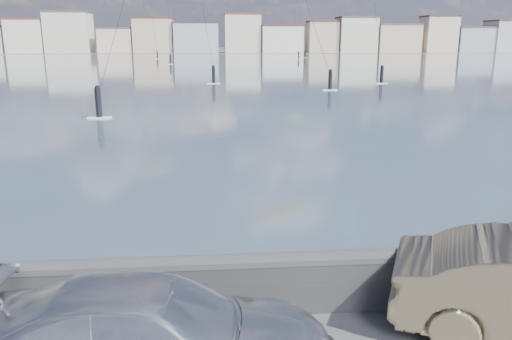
{
  "coord_description": "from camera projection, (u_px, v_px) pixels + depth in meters",
  "views": [
    {
      "loc": [
        0.25,
        -5.03,
        4.56
      ],
      "look_at": [
        1.0,
        4.0,
        2.2
      ],
      "focal_mm": 35.0,
      "sensor_mm": 36.0,
      "label": 1
    }
  ],
  "objects": [
    {
      "name": "far_shore_strip",
      "position": [
        213.0,
        52.0,
        198.86
      ],
      "size": [
        500.0,
        60.0,
        0.0
      ],
      "primitive_type": "cube",
      "color": "#4C473D",
      "rests_on": "ground"
    },
    {
      "name": "bay_water",
      "position": [
        213.0,
        65.0,
        94.22
      ],
      "size": [
        500.0,
        177.0,
        0.0
      ],
      "primitive_type": "cube",
      "color": "#2A3B4F",
      "rests_on": "ground"
    },
    {
      "name": "far_buildings",
      "position": [
        216.0,
        36.0,
        183.94
      ],
      "size": [
        240.79,
        13.26,
        14.6
      ],
      "color": "gray",
      "rests_on": "ground"
    },
    {
      "name": "seawall",
      "position": [
        204.0,
        283.0,
        8.44
      ],
      "size": [
        400.0,
        0.36,
        1.08
      ],
      "color": "#28282B",
      "rests_on": "ground"
    },
    {
      "name": "car_silver",
      "position": [
        155.0,
        337.0,
        6.65
      ],
      "size": [
        5.15,
        2.5,
        1.45
      ],
      "primitive_type": "imported",
      "rotation": [
        0.0,
        0.0,
        1.47
      ],
      "color": "#BABCC1",
      "rests_on": "ground"
    }
  ]
}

